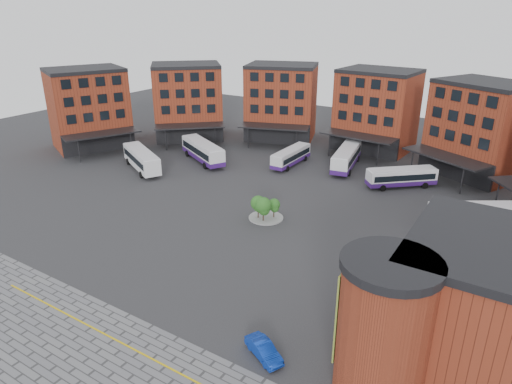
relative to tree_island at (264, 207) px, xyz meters
The scene contains 12 objects.
ground 11.77m from the tree_island, 99.98° to the right, with size 160.00×160.00×0.00m, color #28282B.
yellow_line 25.52m from the tree_island, 90.03° to the right, with size 26.00×0.15×0.02m, color gold.
main_building 28.17m from the tree_island, 104.21° to the left, with size 94.14×42.48×14.60m.
east_building 30.58m from the tree_island, 28.54° to the right, with size 17.40×15.40×10.60m.
tree_island is the anchor object (origin of this frame).
bus_a 27.30m from the tree_island, 168.35° to the left, with size 11.62×7.81×3.31m.
bus_b 25.44m from the tree_island, 145.80° to the left, with size 12.05×8.16×3.43m.
bus_c 21.93m from the tree_island, 109.36° to the left, with size 2.62×9.95×2.79m.
bus_d 24.31m from the tree_island, 87.29° to the left, with size 4.83×12.17×3.34m.
bus_e 23.36m from the tree_island, 60.97° to the left, with size 9.27×8.61×2.90m.
bus_f 25.80m from the tree_island, 25.57° to the left, with size 11.54×8.77×3.37m.
blue_car 24.19m from the tree_island, 58.64° to the right, with size 1.32×3.79×1.25m, color #0C31A8.
Camera 1 is at (28.85, -32.86, 25.00)m, focal length 32.00 mm.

